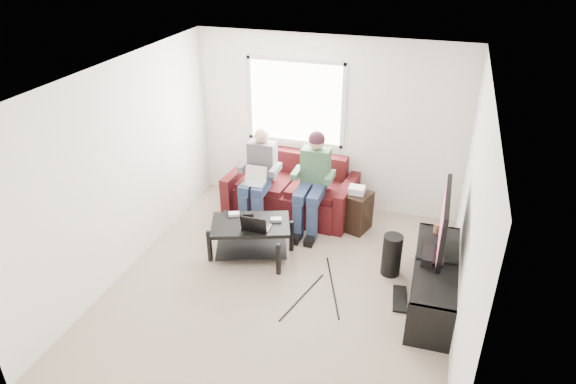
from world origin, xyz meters
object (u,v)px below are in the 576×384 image
at_px(tv, 444,223).
at_px(coffee_table, 251,232).
at_px(subwoofer, 392,255).
at_px(tv_stand, 434,284).
at_px(sofa, 292,192).
at_px(end_table, 355,210).

bearing_deg(tv, coffee_table, 176.95).
distance_m(coffee_table, subwoofer, 1.82).
xyz_separation_m(tv_stand, subwoofer, (-0.54, 0.39, 0.03)).
bearing_deg(subwoofer, coffee_table, -174.81).
bearing_deg(tv, sofa, 147.02).
xyz_separation_m(subwoofer, end_table, (-0.64, 0.92, 0.03)).
distance_m(coffee_table, end_table, 1.60).
xyz_separation_m(sofa, subwoofer, (1.65, -1.13, -0.05)).
distance_m(tv_stand, subwoofer, 0.67).
distance_m(subwoofer, end_table, 1.12).
bearing_deg(end_table, coffee_table, -137.13).
bearing_deg(subwoofer, end_table, 124.68).
xyz_separation_m(tv, end_table, (-1.18, 1.21, -0.71)).
distance_m(sofa, tv_stand, 2.67).
bearing_deg(tv, end_table, 134.13).
bearing_deg(tv_stand, end_table, 131.93).
xyz_separation_m(sofa, coffee_table, (-0.16, -1.30, 0.05)).
bearing_deg(end_table, subwoofer, -55.32).
xyz_separation_m(tv_stand, tv, (-0.00, 0.10, 0.76)).
relative_size(coffee_table, tv, 1.05).
bearing_deg(coffee_table, subwoofer, 5.19).
bearing_deg(tv_stand, tv, 91.47).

